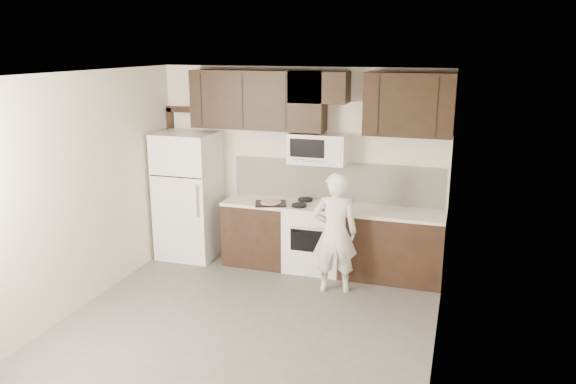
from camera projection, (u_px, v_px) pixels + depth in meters
The scene contains 14 objects.
floor at pixel (241, 331), 6.02m from camera, with size 4.50×4.50×0.00m, color #52504D.
back_wall at pixel (300, 166), 7.75m from camera, with size 4.00×4.00×0.00m, color beige.
ceiling at pixel (235, 75), 5.33m from camera, with size 4.50×4.50×0.00m, color white.
counter_run at pixel (337, 239), 7.52m from camera, with size 2.95×0.64×0.91m.
stove at pixel (315, 236), 7.60m from camera, with size 0.76×0.66×0.94m.
backsplash at pixel (335, 181), 7.64m from camera, with size 2.90×0.02×0.54m, color silver.
upper_cabinets at pixel (312, 100), 7.29m from camera, with size 3.48×0.35×0.78m.
microwave at pixel (318, 148), 7.41m from camera, with size 0.76×0.42×0.40m.
refrigerator at pixel (189, 195), 7.98m from camera, with size 0.80×0.76×1.80m.
door_trim at pixel (175, 165), 8.30m from camera, with size 0.50×0.08×2.12m.
saucepan at pixel (326, 204), 7.28m from camera, with size 0.26×0.15×0.15m.
baking_tray at pixel (271, 204), 7.50m from camera, with size 0.41×0.31×0.02m, color black.
pizza at pixel (271, 202), 7.49m from camera, with size 0.28×0.28×0.02m, color beige.
person at pixel (335, 233), 6.83m from camera, with size 0.55×0.36×1.52m, color white.
Camera 1 is at (2.13, -5.03, 2.98)m, focal length 35.00 mm.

